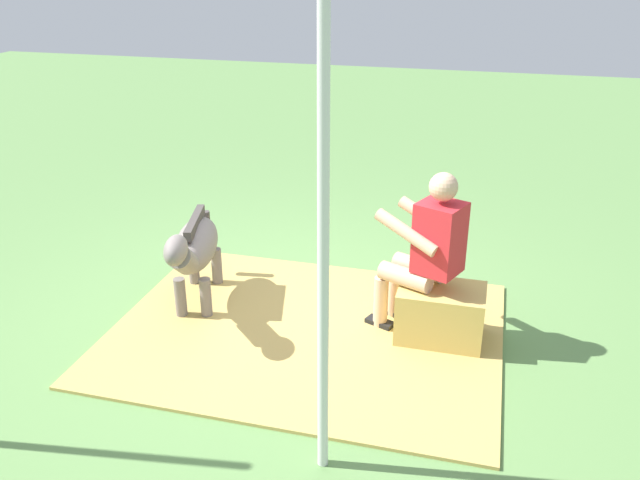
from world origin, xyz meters
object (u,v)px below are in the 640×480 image
Objects in this scene: hay_bale at (440,315)px; person_seated at (425,249)px; tent_pole_left at (323,259)px; pony_standing at (194,249)px.

person_seated is (0.15, -0.04, 0.50)m from hay_bale.
hay_bale is 0.48× the size of person_seated.
hay_bale is 0.52m from person_seated.
hay_bale is 0.24× the size of tent_pole_left.
person_seated is at bearing -103.09° from tent_pole_left.
tent_pole_left is (-1.45, 1.50, 0.78)m from pony_standing.
tent_pole_left is (0.36, 1.53, 0.58)m from person_seated.
person_seated is at bearing -179.10° from pony_standing.
hay_bale is at bearing 164.19° from person_seated.
tent_pole_left is (0.51, 1.49, 1.08)m from hay_bale.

